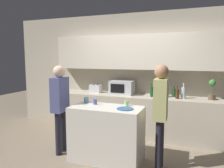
# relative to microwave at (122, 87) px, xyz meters

# --- Properties ---
(ground_plane) EXTENTS (14.00, 14.00, 0.00)m
(ground_plane) POSITION_rel_microwave_xyz_m (0.26, -1.46, -1.04)
(ground_plane) COLOR #7F705B
(back_wall) EXTENTS (6.40, 0.40, 2.70)m
(back_wall) POSITION_rel_microwave_xyz_m (0.26, 0.20, 0.50)
(back_wall) COLOR #B2A893
(back_wall) RESTS_ON ground_plane
(back_counter) EXTENTS (3.60, 0.62, 0.89)m
(back_counter) POSITION_rel_microwave_xyz_m (0.26, -0.07, -0.60)
(back_counter) COLOR #B7AD99
(back_counter) RESTS_ON ground_plane
(kitchen_island) EXTENTS (1.17, 0.60, 0.90)m
(kitchen_island) POSITION_rel_microwave_xyz_m (0.18, -1.38, -0.59)
(kitchen_island) COLOR beige
(kitchen_island) RESTS_ON ground_plane
(microwave) EXTENTS (0.52, 0.39, 0.30)m
(microwave) POSITION_rel_microwave_xyz_m (0.00, 0.00, 0.00)
(microwave) COLOR #B7BABC
(microwave) RESTS_ON back_counter
(toaster) EXTENTS (0.26, 0.16, 0.18)m
(toaster) POSITION_rel_microwave_xyz_m (-0.66, 0.00, -0.06)
(toaster) COLOR silver
(toaster) RESTS_ON back_counter
(potted_plant) EXTENTS (0.14, 0.14, 0.39)m
(potted_plant) POSITION_rel_microwave_xyz_m (1.84, 0.00, 0.05)
(potted_plant) COLOR brown
(potted_plant) RESTS_ON back_counter
(bottle_0) EXTENTS (0.07, 0.07, 0.28)m
(bottle_0) POSITION_rel_microwave_xyz_m (0.68, -0.11, -0.04)
(bottle_0) COLOR #194723
(bottle_0) RESTS_ON back_counter
(bottle_1) EXTENTS (0.07, 0.07, 0.28)m
(bottle_1) POSITION_rel_microwave_xyz_m (0.78, 0.01, -0.04)
(bottle_1) COLOR #194723
(bottle_1) RESTS_ON back_counter
(bottle_2) EXTENTS (0.06, 0.06, 0.30)m
(bottle_2) POSITION_rel_microwave_xyz_m (0.90, -0.04, -0.03)
(bottle_2) COLOR maroon
(bottle_2) RESTS_ON back_counter
(bottle_3) EXTENTS (0.07, 0.07, 0.27)m
(bottle_3) POSITION_rel_microwave_xyz_m (0.99, -0.03, -0.05)
(bottle_3) COLOR #472814
(bottle_3) RESTS_ON back_counter
(bottle_4) EXTENTS (0.08, 0.08, 0.22)m
(bottle_4) POSITION_rel_microwave_xyz_m (1.12, 0.04, -0.06)
(bottle_4) COLOR #194723
(bottle_4) RESTS_ON back_counter
(bottle_5) EXTENTS (0.07, 0.07, 0.26)m
(bottle_5) POSITION_rel_microwave_xyz_m (1.20, -0.15, -0.05)
(bottle_5) COLOR #472814
(bottle_5) RESTS_ON back_counter
(bottle_6) EXTENTS (0.09, 0.09, 0.31)m
(bottle_6) POSITION_rel_microwave_xyz_m (1.31, -0.07, -0.03)
(bottle_6) COLOR silver
(bottle_6) RESTS_ON back_counter
(plate_on_island) EXTENTS (0.26, 0.26, 0.01)m
(plate_on_island) POSITION_rel_microwave_xyz_m (0.51, -1.42, -0.13)
(plate_on_island) COLOR #2D5684
(plate_on_island) RESTS_ON kitchen_island
(cup_0) EXTENTS (0.07, 0.07, 0.09)m
(cup_0) POSITION_rel_microwave_xyz_m (-0.08, -1.26, -0.09)
(cup_0) COLOR #5859A8
(cup_0) RESTS_ON kitchen_island
(cup_1) EXTENTS (0.08, 0.08, 0.10)m
(cup_1) POSITION_rel_microwave_xyz_m (-0.27, -1.21, -0.09)
(cup_1) COLOR teal
(cup_1) RESTS_ON kitchen_island
(cup_2) EXTENTS (0.07, 0.07, 0.09)m
(cup_2) POSITION_rel_microwave_xyz_m (0.47, -1.20, -0.09)
(cup_2) COLOR #A4D17D
(cup_2) RESTS_ON kitchen_island
(person_left) EXTENTS (0.21, 0.35, 1.60)m
(person_left) POSITION_rel_microwave_xyz_m (1.05, -1.34, -0.09)
(person_left) COLOR black
(person_left) RESTS_ON ground_plane
(person_center) EXTENTS (0.21, 0.35, 1.57)m
(person_center) POSITION_rel_microwave_xyz_m (-0.68, -1.42, -0.12)
(person_center) COLOR black
(person_center) RESTS_ON ground_plane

